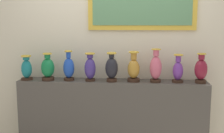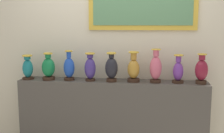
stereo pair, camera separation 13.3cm
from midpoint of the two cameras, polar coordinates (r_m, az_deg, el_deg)
The scene contains 11 objects.
display_shelf at distance 3.78m, azimuth 1.02°, elevation -10.47°, with size 2.40×0.31×1.02m, color #4C4742.
back_wall at distance 3.79m, azimuth 1.63°, elevation 5.73°, with size 3.73×0.14×3.08m.
vase_teal at distance 3.86m, azimuth -15.52°, elevation -0.29°, with size 0.15×0.15×0.32m.
vase_emerald at distance 3.75m, azimuth -11.58°, elevation -0.26°, with size 0.17×0.17×0.35m.
vase_sapphire at distance 3.69m, azimuth -7.54°, elevation -0.23°, with size 0.14×0.14×0.39m.
vase_indigo at distance 3.62m, azimuth -3.34°, elevation -0.25°, with size 0.14×0.14×0.36m.
vase_onyx at distance 3.56m, azimuth 0.89°, elevation -0.31°, with size 0.16×0.16×0.37m.
vase_ochre at distance 3.57m, azimuth 5.38°, elevation -0.47°, with size 0.15×0.15×0.38m.
vase_rose at distance 3.56m, azimuth 9.77°, elevation -0.27°, with size 0.15×0.15×0.42m.
vase_violet at distance 3.60m, azimuth 14.09°, elevation -0.84°, with size 0.14×0.14×0.35m.
vase_burgundy at distance 3.62m, azimuth 18.42°, elevation -0.72°, with size 0.15×0.15×0.37m.
Camera 2 is at (0.47, -3.54, 1.76)m, focal length 45.85 mm.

